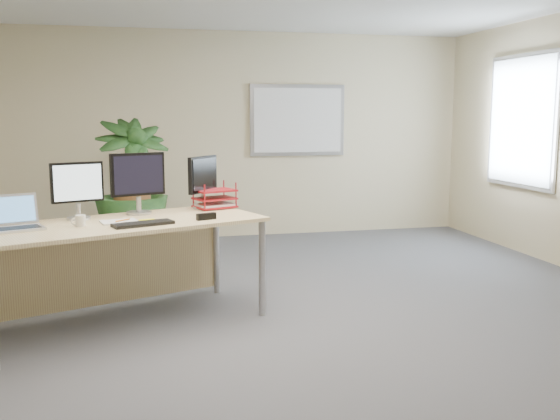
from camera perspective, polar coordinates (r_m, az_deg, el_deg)
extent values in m
plane|color=#4D4D52|center=(4.62, -0.48, -11.93)|extent=(8.00, 8.00, 0.00)
cube|color=beige|center=(8.27, -6.56, 6.75)|extent=(7.00, 0.04, 2.70)
cube|color=#ADADB2|center=(8.46, 1.62, 8.20)|extent=(1.30, 0.03, 0.95)
cube|color=silver|center=(8.44, 1.65, 8.20)|extent=(1.20, 0.01, 0.85)
cube|color=#ADADB2|center=(7.87, 21.23, 7.58)|extent=(0.03, 1.30, 1.55)
cube|color=silver|center=(7.86, 21.11, 7.58)|extent=(0.01, 1.20, 1.45)
cube|color=tan|center=(4.92, -14.21, -1.23)|extent=(2.30, 1.58, 0.03)
cube|color=tan|center=(5.39, -15.53, -4.85)|extent=(1.90, 0.73, 0.67)
cylinder|color=#A8A8AC|center=(5.08, -1.64, -5.36)|extent=(0.06, 0.06, 0.79)
cylinder|color=#A8A8AC|center=(5.75, -5.83, -3.72)|extent=(0.06, 0.06, 0.79)
imported|color=#133617|center=(7.06, -13.37, 1.35)|extent=(1.08, 1.08, 1.50)
cylinder|color=#A8A8AC|center=(5.13, -17.91, -0.72)|extent=(0.18, 0.18, 0.02)
cylinder|color=#A8A8AC|center=(5.12, -17.94, -0.01)|extent=(0.04, 0.04, 0.11)
cube|color=black|center=(5.09, -18.06, 2.43)|extent=(0.39, 0.17, 0.31)
cube|color=silver|center=(5.07, -17.99, 2.41)|extent=(0.34, 0.13, 0.27)
cylinder|color=#A8A8AC|center=(5.27, -12.77, -0.25)|extent=(0.21, 0.21, 0.02)
cylinder|color=#A8A8AC|center=(5.26, -12.79, 0.53)|extent=(0.04, 0.04, 0.12)
cube|color=black|center=(5.23, -12.88, 3.20)|extent=(0.44, 0.20, 0.35)
cube|color=black|center=(5.20, -12.78, 3.18)|extent=(0.39, 0.15, 0.31)
cylinder|color=#A8A8AC|center=(5.50, -7.02, 0.27)|extent=(0.19, 0.19, 0.02)
cylinder|color=#A8A8AC|center=(5.49, -7.03, 0.94)|extent=(0.04, 0.04, 0.11)
cube|color=black|center=(5.47, -7.08, 3.26)|extent=(0.28, 0.34, 0.32)
cube|color=black|center=(5.46, -6.87, 3.25)|extent=(0.23, 0.30, 0.28)
cube|color=silver|center=(4.81, -22.81, -1.59)|extent=(0.40, 0.34, 0.02)
cube|color=black|center=(4.79, -22.80, -1.49)|extent=(0.32, 0.24, 0.00)
cube|color=silver|center=(4.93, -23.22, 0.07)|extent=(0.34, 0.17, 0.22)
cube|color=#508BCD|center=(4.92, -23.20, 0.05)|extent=(0.29, 0.14, 0.18)
cube|color=black|center=(4.72, -12.41, -1.24)|extent=(0.47, 0.30, 0.02)
cylinder|color=silver|center=(4.79, -17.78, -0.95)|extent=(0.07, 0.07, 0.08)
torus|color=silver|center=(4.79, -18.28, -0.97)|extent=(0.06, 0.03, 0.06)
cube|color=white|center=(4.90, -14.49, -1.04)|extent=(0.30, 0.25, 0.01)
cylinder|color=orange|center=(4.88, -14.18, -0.90)|extent=(0.11, 0.10, 0.01)
cylinder|color=#FFFB1A|center=(4.91, -12.10, -0.90)|extent=(0.12, 0.06, 0.02)
cube|color=maroon|center=(5.49, -5.99, 0.32)|extent=(0.40, 0.35, 0.02)
cube|color=maroon|center=(5.48, -6.00, 1.06)|extent=(0.40, 0.35, 0.02)
cube|color=maroon|center=(5.47, -6.01, 1.79)|extent=(0.40, 0.35, 0.02)
cube|color=white|center=(5.48, -5.99, 0.48)|extent=(0.36, 0.31, 0.02)
cube|color=black|center=(4.89, -6.76, -0.59)|extent=(0.16, 0.09, 0.05)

